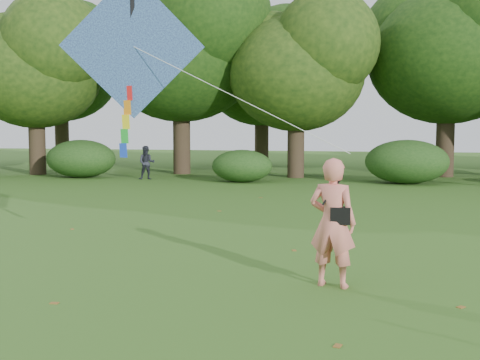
# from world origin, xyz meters

# --- Properties ---
(ground) EXTENTS (100.00, 100.00, 0.00)m
(ground) POSITION_xyz_m (0.00, 0.00, 0.00)
(ground) COLOR #265114
(ground) RESTS_ON ground
(man_kite_flyer) EXTENTS (0.81, 0.63, 1.99)m
(man_kite_flyer) POSITION_xyz_m (0.92, 0.67, 1.00)
(man_kite_flyer) COLOR #DE7768
(man_kite_flyer) RESTS_ON ground
(bystander_left) EXTENTS (0.87, 0.75, 1.55)m
(bystander_left) POSITION_xyz_m (-8.56, 17.45, 0.77)
(bystander_left) COLOR #252732
(bystander_left) RESTS_ON ground
(crossbody_bag) EXTENTS (0.43, 0.20, 0.75)m
(crossbody_bag) POSITION_xyz_m (1.04, 0.64, 1.13)
(crossbody_bag) COLOR black
(crossbody_bag) RESTS_ON ground
(flying_kite) EXTENTS (5.16, 1.51, 3.29)m
(flying_kite) POSITION_xyz_m (-2.73, 1.74, 3.85)
(flying_kite) COLOR #243B9C
(flying_kite) RESTS_ON ground
(tree_line) EXTENTS (54.70, 15.30, 9.48)m
(tree_line) POSITION_xyz_m (1.67, 22.88, 5.60)
(tree_line) COLOR #3A2D1E
(tree_line) RESTS_ON ground
(shrub_band) EXTENTS (39.15, 3.22, 1.88)m
(shrub_band) POSITION_xyz_m (-0.72, 17.60, 0.86)
(shrub_band) COLOR #264919
(shrub_band) RESTS_ON ground
(fallen_leaves) EXTENTS (11.36, 14.42, 0.01)m
(fallen_leaves) POSITION_xyz_m (0.44, 2.83, 0.01)
(fallen_leaves) COLOR brown
(fallen_leaves) RESTS_ON ground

